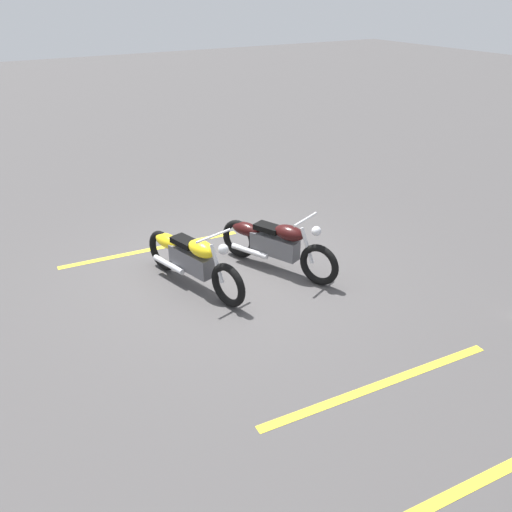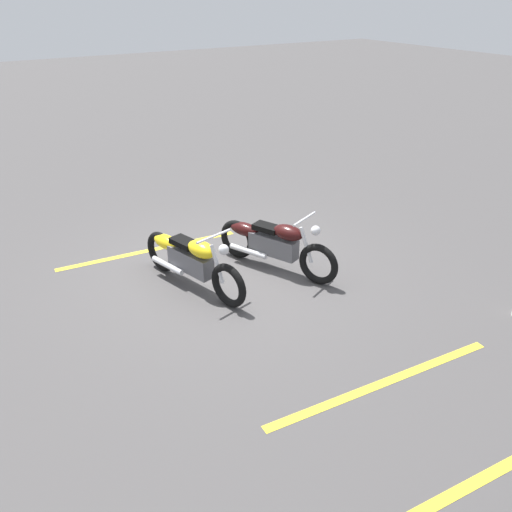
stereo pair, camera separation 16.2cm
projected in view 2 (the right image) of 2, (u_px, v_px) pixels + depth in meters
ground_plane at (227, 270)px, 8.64m from camera, size 60.00×60.00×0.00m
motorcycle_bright_foreground at (190, 259)px, 8.00m from camera, size 2.19×0.81×1.04m
motorcycle_dark_foreground at (273, 243)px, 8.49m from camera, size 2.10×0.97×1.04m
parking_stripe_near at (150, 250)px, 9.29m from camera, size 0.37×3.20×0.01m
parking_stripe_mid at (384, 383)px, 6.20m from camera, size 0.37×3.20×0.01m
parking_stripe_far at (424, 510)px, 4.70m from camera, size 0.37×3.20×0.01m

